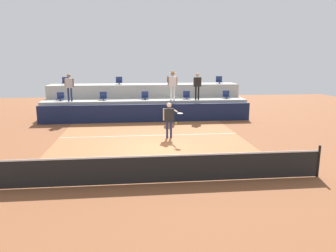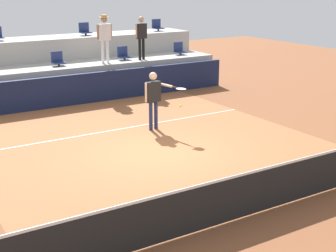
# 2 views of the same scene
# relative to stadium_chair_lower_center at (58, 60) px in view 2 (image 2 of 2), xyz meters

# --- Properties ---
(ground_plane) EXTENTS (40.00, 40.00, 0.00)m
(ground_plane) POSITION_rel_stadium_chair_lower_center_xyz_m (0.04, -7.23, -1.46)
(ground_plane) COLOR brown
(court_inner_paint) EXTENTS (9.00, 10.00, 0.01)m
(court_inner_paint) POSITION_rel_stadium_chair_lower_center_xyz_m (0.04, -6.23, -1.46)
(court_inner_paint) COLOR #A36038
(court_inner_paint) RESTS_ON ground_plane
(court_service_line) EXTENTS (9.00, 0.06, 0.00)m
(court_service_line) POSITION_rel_stadium_chair_lower_center_xyz_m (0.04, -4.83, -1.46)
(court_service_line) COLOR silver
(court_service_line) RESTS_ON ground_plane
(tennis_net) EXTENTS (10.48, 0.08, 1.07)m
(tennis_net) POSITION_rel_stadium_chair_lower_center_xyz_m (0.04, -11.23, -0.97)
(tennis_net) COLOR black
(tennis_net) RESTS_ON ground_plane
(sponsor_backboard) EXTENTS (13.00, 0.16, 1.10)m
(sponsor_backboard) POSITION_rel_stadium_chair_lower_center_xyz_m (0.04, -1.23, -0.91)
(sponsor_backboard) COLOR #141E42
(sponsor_backboard) RESTS_ON ground_plane
(seating_tier_lower) EXTENTS (13.00, 1.80, 1.25)m
(seating_tier_lower) POSITION_rel_stadium_chair_lower_center_xyz_m (0.04, 0.07, -0.84)
(seating_tier_lower) COLOR #ADAAA3
(seating_tier_lower) RESTS_ON ground_plane
(seating_tier_upper) EXTENTS (13.00, 1.80, 2.10)m
(seating_tier_upper) POSITION_rel_stadium_chair_lower_center_xyz_m (0.04, 1.87, -0.41)
(seating_tier_upper) COLOR #ADAAA3
(seating_tier_upper) RESTS_ON ground_plane
(stadium_chair_lower_center) EXTENTS (0.44, 0.40, 0.52)m
(stadium_chair_lower_center) POSITION_rel_stadium_chair_lower_center_xyz_m (0.00, 0.00, 0.00)
(stadium_chair_lower_center) COLOR #2D2D33
(stadium_chair_lower_center) RESTS_ON seating_tier_lower
(stadium_chair_lower_right) EXTENTS (0.44, 0.40, 0.52)m
(stadium_chair_lower_right) POSITION_rel_stadium_chair_lower_center_xyz_m (2.73, 0.00, 0.00)
(stadium_chair_lower_right) COLOR #2D2D33
(stadium_chair_lower_right) RESTS_ON seating_tier_lower
(stadium_chair_lower_far_right) EXTENTS (0.44, 0.40, 0.52)m
(stadium_chair_lower_far_right) POSITION_rel_stadium_chair_lower_center_xyz_m (5.39, 0.00, 0.00)
(stadium_chair_lower_far_right) COLOR #2D2D33
(stadium_chair_lower_far_right) RESTS_ON seating_tier_lower
(stadium_chair_upper_right) EXTENTS (0.44, 0.40, 0.52)m
(stadium_chair_upper_right) POSITION_rel_stadium_chair_lower_center_xyz_m (1.87, 1.80, 0.85)
(stadium_chair_upper_right) COLOR #2D2D33
(stadium_chair_upper_right) RESTS_ON seating_tier_upper
(stadium_chair_upper_far_right) EXTENTS (0.44, 0.40, 0.52)m
(stadium_chair_upper_far_right) POSITION_rel_stadium_chair_lower_center_xyz_m (5.37, 1.80, 0.85)
(stadium_chair_upper_far_right) COLOR #2D2D33
(stadium_chair_upper_far_right) RESTS_ON seating_tier_upper
(tennis_player) EXTENTS (0.87, 1.18, 1.75)m
(tennis_player) POSITION_rel_stadium_chair_lower_center_xyz_m (0.98, -5.42, -0.39)
(tennis_player) COLOR navy
(tennis_player) RESTS_ON ground_plane
(spectator_with_hat) EXTENTS (0.61, 0.45, 1.81)m
(spectator_with_hat) POSITION_rel_stadium_chair_lower_center_xyz_m (1.75, -0.38, 0.91)
(spectator_with_hat) COLOR white
(spectator_with_hat) RESTS_ON seating_tier_lower
(spectator_leaning_on_rail) EXTENTS (0.59, 0.28, 1.70)m
(spectator_leaning_on_rail) POSITION_rel_stadium_chair_lower_center_xyz_m (3.34, -0.38, 0.81)
(spectator_leaning_on_rail) COLOR black
(spectator_leaning_on_rail) RESTS_ON seating_tier_lower
(tennis_ball) EXTENTS (0.07, 0.07, 0.07)m
(tennis_ball) POSITION_rel_stadium_chair_lower_center_xyz_m (1.15, -6.58, -0.49)
(tennis_ball) COLOR #CCE033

